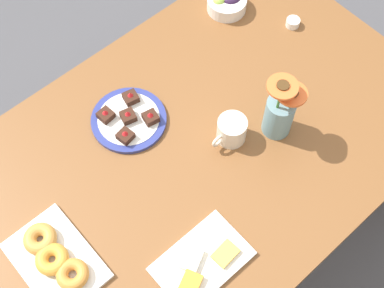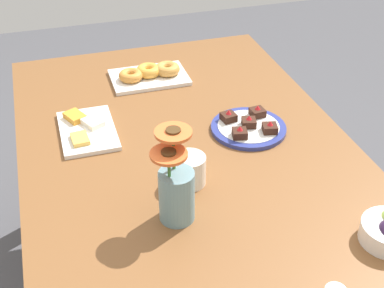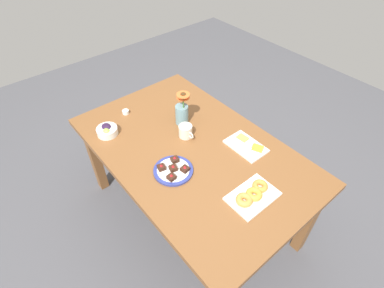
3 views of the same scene
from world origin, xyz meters
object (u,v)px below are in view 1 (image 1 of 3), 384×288
object	(u,v)px
dining_table	(192,163)
dessert_plate	(129,119)
cheese_platter	(201,263)
croissant_platter	(55,258)
coffee_mug	(231,130)
grape_bowl	(227,3)
flower_vase	(280,113)
jam_cup_honey	(293,22)

from	to	relation	value
dining_table	dessert_plate	world-z (taller)	dessert_plate
cheese_platter	croissant_platter	size ratio (longest dim) A/B	0.93
croissant_platter	dessert_plate	size ratio (longest dim) A/B	1.17
dining_table	coffee_mug	distance (m)	0.18
grape_bowl	flower_vase	xyz separation A→B (m)	(0.23, 0.47, 0.06)
coffee_mug	cheese_platter	bearing A→B (deg)	35.22
dessert_plate	coffee_mug	bearing A→B (deg)	128.00
dining_table	dessert_plate	xyz separation A→B (m)	(0.08, -0.21, 0.10)
grape_bowl	jam_cup_honey	world-z (taller)	grape_bowl
dessert_plate	croissant_platter	bearing A→B (deg)	27.16
cheese_platter	croissant_platter	bearing A→B (deg)	-42.93
dining_table	flower_vase	xyz separation A→B (m)	(-0.25, 0.12, 0.17)
jam_cup_honey	dessert_plate	distance (m)	0.68
dining_table	coffee_mug	bearing A→B (deg)	159.58
coffee_mug	dessert_plate	xyz separation A→B (m)	(0.20, -0.26, -0.03)
cheese_platter	coffee_mug	bearing A→B (deg)	-144.78
grape_bowl	dessert_plate	world-z (taller)	grape_bowl
dining_table	jam_cup_honey	distance (m)	0.62
dining_table	croissant_platter	bearing A→B (deg)	1.07
dining_table	flower_vase	world-z (taller)	flower_vase
dining_table	grape_bowl	world-z (taller)	grape_bowl
croissant_platter	dessert_plate	world-z (taller)	dessert_plate
grape_bowl	cheese_platter	size ratio (longest dim) A/B	0.54
cheese_platter	flower_vase	distance (m)	0.50
cheese_platter	flower_vase	world-z (taller)	flower_vase
croissant_platter	flower_vase	xyz separation A→B (m)	(-0.76, 0.11, 0.07)
dining_table	jam_cup_honey	world-z (taller)	jam_cup_honey
croissant_platter	flower_vase	world-z (taller)	flower_vase
coffee_mug	cheese_platter	distance (m)	0.41
dining_table	flower_vase	size ratio (longest dim) A/B	6.27
coffee_mug	jam_cup_honey	world-z (taller)	coffee_mug
cheese_platter	dessert_plate	distance (m)	0.51
jam_cup_honey	dessert_plate	xyz separation A→B (m)	(0.68, -0.07, -0.00)
coffee_mug	grape_bowl	world-z (taller)	coffee_mug
croissant_platter	dessert_plate	bearing A→B (deg)	-152.84
dining_table	jam_cup_honey	size ratio (longest dim) A/B	33.33
cheese_platter	dining_table	bearing A→B (deg)	-127.41
dining_table	dessert_plate	bearing A→B (deg)	-69.38
coffee_mug	flower_vase	xyz separation A→B (m)	(-0.13, 0.07, 0.04)
grape_bowl	flower_vase	bearing A→B (deg)	63.82
jam_cup_honey	croissant_platter	bearing A→B (deg)	7.68
dessert_plate	flower_vase	world-z (taller)	flower_vase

